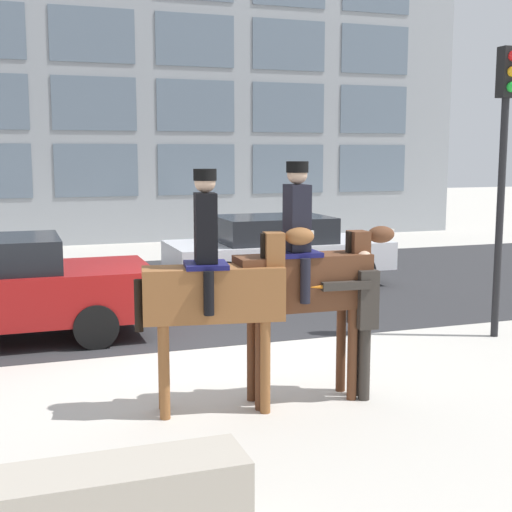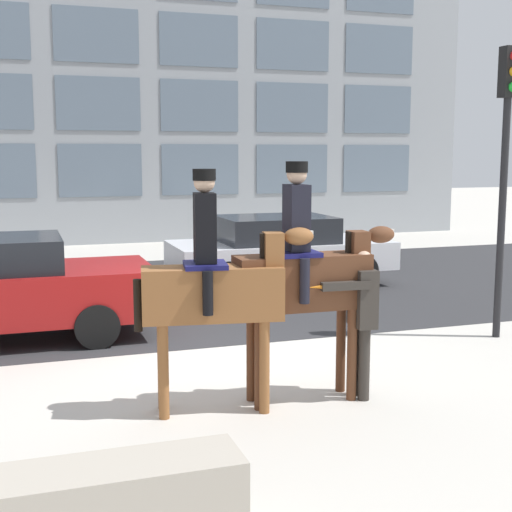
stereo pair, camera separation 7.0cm
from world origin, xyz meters
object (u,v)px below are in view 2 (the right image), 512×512
mounted_horse_lead (216,287)px  mounted_horse_companion (305,277)px  pedestrian_bystander (361,313)px  traffic_light (506,147)px  street_car_far_lane (279,249)px

mounted_horse_lead → mounted_horse_companion: mounted_horse_companion is taller
mounted_horse_companion → pedestrian_bystander: (0.63, -0.14, -0.42)m
pedestrian_bystander → mounted_horse_lead: bearing=-0.2°
mounted_horse_companion → traffic_light: traffic_light is taller
street_car_far_lane → traffic_light: 5.71m
mounted_horse_companion → traffic_light: size_ratio=0.63×
mounted_horse_lead → mounted_horse_companion: (1.02, 0.01, 0.05)m
pedestrian_bystander → traffic_light: bearing=-146.5°
mounted_horse_lead → mounted_horse_companion: bearing=10.0°
pedestrian_bystander → street_car_far_lane: bearing=-98.4°
mounted_horse_lead → street_car_far_lane: (3.20, 6.71, -0.59)m
pedestrian_bystander → traffic_light: traffic_light is taller
mounted_horse_companion → pedestrian_bystander: mounted_horse_companion is taller
mounted_horse_companion → traffic_light: bearing=24.9°
mounted_horse_lead → pedestrian_bystander: mounted_horse_lead is taller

